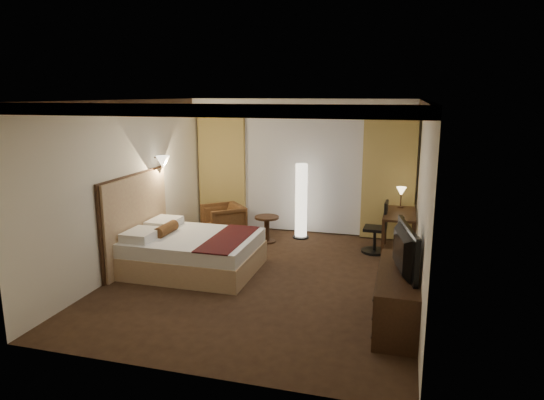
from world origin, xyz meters
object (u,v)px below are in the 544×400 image
(television, at_px, (398,246))
(side_table, at_px, (267,229))
(floor_lamp, at_px, (301,201))
(office_chair, at_px, (375,227))
(bed, at_px, (194,253))
(armchair, at_px, (223,220))
(dresser, at_px, (398,296))
(desk, at_px, (399,233))

(television, bearing_deg, side_table, 30.52)
(floor_lamp, bearing_deg, office_chair, -20.00)
(bed, distance_m, floor_lamp, 2.61)
(bed, xyz_separation_m, floor_lamp, (1.27, 2.23, 0.45))
(armchair, distance_m, television, 4.38)
(office_chair, xyz_separation_m, television, (0.43, -2.68, 0.50))
(bed, bearing_deg, dresser, -17.09)
(armchair, distance_m, side_table, 0.90)
(office_chair, height_order, dresser, office_chair)
(desk, bearing_deg, side_table, 179.42)
(bed, bearing_deg, floor_lamp, 60.31)
(side_table, distance_m, floor_lamp, 0.88)
(television, bearing_deg, floor_lamp, 19.26)
(armchair, bearing_deg, side_table, 48.96)
(bed, relative_size, side_table, 3.90)
(dresser, distance_m, television, 0.65)
(bed, relative_size, armchair, 2.67)
(armchair, height_order, dresser, armchair)
(armchair, height_order, television, television)
(side_table, bearing_deg, armchair, 179.84)
(desk, xyz_separation_m, dresser, (0.05, -2.73, -0.04))
(dresser, bearing_deg, television, 180.00)
(desk, height_order, television, television)
(armchair, height_order, office_chair, office_chair)
(armchair, xyz_separation_m, television, (3.35, -2.76, 0.61))
(bed, xyz_separation_m, television, (3.17, -0.98, 0.69))
(television, bearing_deg, desk, -10.83)
(side_table, distance_m, dresser, 3.71)
(bed, distance_m, dresser, 3.34)
(bed, distance_m, side_table, 1.91)
(desk, distance_m, office_chair, 0.43)
(armchair, bearing_deg, desk, 48.65)
(armchair, distance_m, floor_lamp, 1.57)
(bed, bearing_deg, desk, 29.06)
(armchair, relative_size, dresser, 0.44)
(floor_lamp, xyz_separation_m, office_chair, (1.46, -0.53, -0.27))
(side_table, bearing_deg, bed, -111.68)
(side_table, height_order, dresser, dresser)
(armchair, distance_m, office_chair, 2.92)
(dresser, bearing_deg, office_chair, 99.75)
(bed, height_order, armchair, armchair)
(bed, xyz_separation_m, armchair, (-0.19, 1.77, 0.08))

